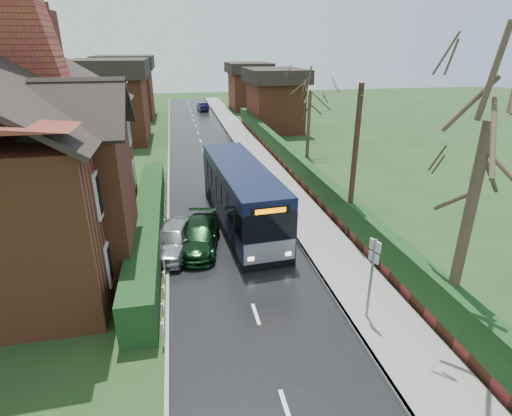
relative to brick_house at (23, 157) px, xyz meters
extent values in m
plane|color=#2C471E|center=(8.73, -4.78, -4.38)|extent=(140.00, 140.00, 0.00)
cube|color=black|center=(8.73, 5.22, -4.37)|extent=(6.00, 100.00, 0.02)
cube|color=slate|center=(12.98, 5.22, -4.31)|extent=(2.50, 100.00, 0.14)
cube|color=gray|center=(11.78, 5.22, -4.31)|extent=(0.12, 100.00, 0.14)
cube|color=gray|center=(5.68, 5.22, -4.33)|extent=(0.12, 100.00, 0.10)
cube|color=black|center=(4.83, 0.22, -3.58)|extent=(1.20, 16.00, 1.60)
cube|color=brown|center=(14.53, 5.22, -4.08)|extent=(0.30, 50.00, 0.60)
cube|color=black|center=(14.53, 5.22, -3.18)|extent=(0.60, 50.00, 1.20)
cube|color=brown|center=(-0.27, 0.22, -1.38)|extent=(8.00, 14.00, 6.00)
cube|color=brown|center=(3.23, -2.78, -1.38)|extent=(2.50, 4.00, 6.00)
cube|color=brown|center=(0.73, 4.22, 4.82)|extent=(0.90, 1.40, 2.20)
cube|color=silver|center=(3.78, -4.78, -2.78)|extent=(0.08, 1.20, 1.60)
cube|color=black|center=(3.81, -4.78, -2.78)|extent=(0.03, 0.95, 1.35)
cube|color=silver|center=(3.78, -4.78, -0.18)|extent=(0.08, 1.20, 1.60)
cube|color=black|center=(3.81, -4.78, -0.18)|extent=(0.03, 0.95, 1.35)
cube|color=silver|center=(3.78, -0.78, -2.78)|extent=(0.08, 1.20, 1.60)
cube|color=black|center=(3.81, -0.78, -2.78)|extent=(0.03, 0.95, 1.35)
cube|color=silver|center=(3.78, -0.78, -0.18)|extent=(0.08, 1.20, 1.60)
cube|color=black|center=(3.81, -0.78, -0.18)|extent=(0.03, 0.95, 1.35)
cube|color=silver|center=(3.78, 3.22, -2.78)|extent=(0.08, 1.20, 1.60)
cube|color=black|center=(3.81, 3.22, -2.78)|extent=(0.03, 0.95, 1.35)
cube|color=silver|center=(3.78, 3.22, -0.18)|extent=(0.08, 1.20, 1.60)
cube|color=black|center=(3.81, 3.22, -0.18)|extent=(0.03, 0.95, 1.35)
cube|color=silver|center=(3.78, 5.72, -2.78)|extent=(0.08, 1.20, 1.60)
cube|color=black|center=(3.81, 5.72, -2.78)|extent=(0.03, 0.95, 1.35)
cube|color=silver|center=(3.78, 5.72, -0.18)|extent=(0.08, 1.20, 1.60)
cube|color=black|center=(3.81, 5.72, -0.18)|extent=(0.03, 0.95, 1.35)
cube|color=black|center=(9.53, 1.18, -3.52)|extent=(3.05, 10.38, 1.06)
cube|color=black|center=(9.53, 1.18, -2.43)|extent=(3.07, 10.38, 1.12)
cube|color=black|center=(9.53, 1.18, -1.56)|extent=(3.05, 10.38, 0.61)
cube|color=black|center=(9.53, 1.18, -4.21)|extent=(3.05, 10.38, 0.33)
cube|color=gray|center=(9.89, -3.88, -3.54)|extent=(2.24, 0.28, 0.93)
cube|color=black|center=(9.89, -3.91, -2.42)|extent=(2.10, 0.23, 1.21)
cube|color=black|center=(9.89, -3.91, -1.68)|extent=(1.63, 0.19, 0.33)
cube|color=#FF8C00|center=(9.90, -3.95, -1.68)|extent=(1.28, 0.13, 0.20)
cube|color=black|center=(9.89, -3.89, -4.17)|extent=(2.29, 0.30, 0.28)
cube|color=#FFF2CC|center=(9.08, -3.99, -3.72)|extent=(0.26, 0.07, 0.17)
cube|color=#FFF2CC|center=(10.71, -3.88, -3.72)|extent=(0.26, 0.07, 0.17)
cylinder|color=black|center=(8.72, -2.16, -3.93)|extent=(0.32, 0.91, 0.89)
cylinder|color=black|center=(10.82, -2.01, -3.93)|extent=(0.32, 0.91, 0.89)
cylinder|color=black|center=(8.25, 4.38, -3.93)|extent=(0.32, 0.91, 0.89)
cylinder|color=black|center=(10.35, 4.53, -3.93)|extent=(0.32, 0.91, 0.89)
imported|color=#BAB8BE|center=(5.93, -1.55, -3.70)|extent=(2.48, 4.22, 1.35)
imported|color=black|center=(7.13, -1.39, -3.76)|extent=(2.48, 4.47, 1.23)
imported|color=black|center=(10.43, 40.71, -3.79)|extent=(1.61, 3.65, 1.17)
cylinder|color=slate|center=(12.42, -7.78, -2.83)|extent=(0.09, 0.09, 3.08)
cube|color=silver|center=(12.42, -7.78, -1.51)|extent=(0.19, 0.46, 0.35)
cube|color=silver|center=(12.42, -7.78, -1.95)|extent=(0.17, 0.42, 0.31)
cylinder|color=black|center=(14.39, -1.57, -0.73)|extent=(0.25, 0.25, 7.29)
cube|color=black|center=(14.39, -1.57, 2.40)|extent=(0.35, 0.92, 0.08)
cylinder|color=#3A2E22|center=(14.73, -8.78, -0.92)|extent=(0.33, 0.33, 6.91)
cylinder|color=#392E22|center=(17.21, 13.40, -1.69)|extent=(0.29, 0.29, 5.37)
cylinder|color=#32291D|center=(-2.14, 12.66, -1.17)|extent=(0.29, 0.29, 6.40)
camera|label=1|loc=(6.47, -18.11, 4.40)|focal=28.00mm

